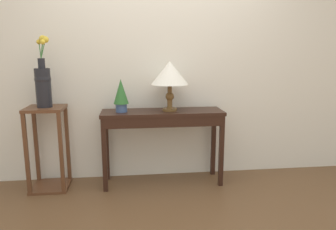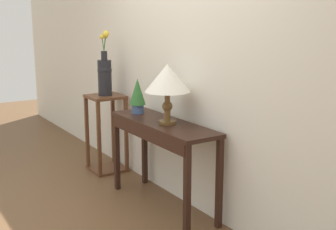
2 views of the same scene
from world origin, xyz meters
name	(u,v)px [view 1 (image 1 of 2)]	position (x,y,z in m)	size (l,w,h in m)	color
back_wall_with_art	(159,51)	(0.00, 1.30, 1.40)	(9.00, 0.10, 2.80)	silver
console_table	(163,122)	(0.01, 1.00, 0.67)	(1.25, 0.38, 0.79)	black
table_lamp	(170,74)	(0.09, 1.02, 1.16)	(0.38, 0.38, 0.51)	brown
potted_plant_on_console	(121,94)	(-0.41, 1.01, 0.97)	(0.15, 0.15, 0.33)	#3D5684
pedestal_stand_left	(48,148)	(-1.16, 1.02, 0.43)	(0.37, 0.37, 0.85)	#56331E
flower_vase_tall	(43,82)	(-1.16, 1.02, 1.10)	(0.16, 0.16, 0.69)	black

